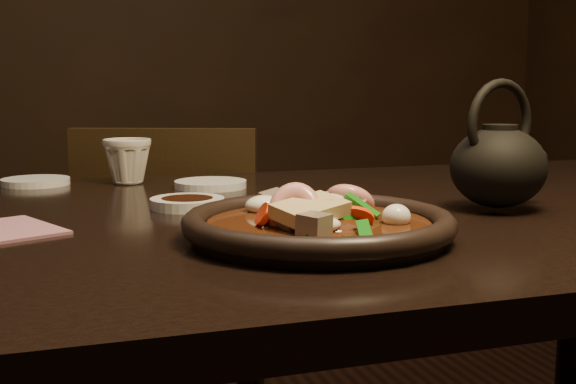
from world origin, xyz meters
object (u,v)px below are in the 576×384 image
object	(u,v)px
chair	(177,296)
teapot	(499,163)
tea_cup	(127,160)
table	(345,260)
plate	(318,226)

from	to	relation	value
chair	teapot	bearing A→B (deg)	135.82
tea_cup	table	bearing A→B (deg)	-53.43
table	tea_cup	bearing A→B (deg)	126.57
table	tea_cup	size ratio (longest dim) A/B	18.77
table	plate	bearing A→B (deg)	-121.20
tea_cup	teapot	xyz separation A→B (m)	(0.46, -0.44, 0.02)
table	plate	world-z (taller)	plate
teapot	chair	bearing A→B (deg)	100.53
teapot	tea_cup	bearing A→B (deg)	121.40
plate	teapot	bearing A→B (deg)	18.23
table	tea_cup	distance (m)	0.46
chair	tea_cup	bearing A→B (deg)	85.45
chair	plate	distance (m)	0.87
table	teapot	distance (m)	0.25
tea_cup	chair	bearing A→B (deg)	64.68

